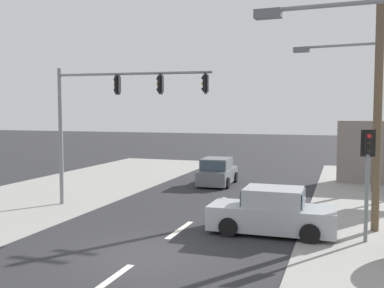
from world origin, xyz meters
The scene contains 11 objects.
ground_plane centered at (0.00, 0.00, 0.00)m, with size 140.00×140.00×0.00m, color #28282B.
lane_dash_near centered at (0.00, -2.00, 0.00)m, with size 0.20×2.40×0.01m, color silver.
lane_dash_mid centered at (0.00, 3.00, 0.00)m, with size 0.20×2.40×0.01m, color silver.
lane_dash_far centered at (0.00, 8.00, 0.00)m, with size 0.20×2.40×0.01m, color silver.
kerb_left_verge centered at (-8.50, 4.00, 0.01)m, with size 8.00×40.00×0.02m, color gray.
utility_pole_midground_right centered at (6.28, 4.98, 4.80)m, with size 3.78×0.57×8.89m.
utility_pole_background_right centered at (6.87, 13.16, 5.69)m, with size 1.80×0.26×10.88m.
traffic_signal_mast centered at (-4.10, 5.60, 4.35)m, with size 6.87×0.88×6.00m.
pedestal_signal_right_kerb centered at (6.07, 3.46, 2.42)m, with size 0.44×0.30×3.56m.
hatchback_crossing_left centered at (-1.34, 12.75, 0.70)m, with size 1.88×3.69×1.53m.
sedan_kerbside_parked centered at (3.12, 3.55, 0.70)m, with size 4.25×1.92×1.56m.
Camera 1 is at (5.33, -11.44, 4.12)m, focal length 42.00 mm.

